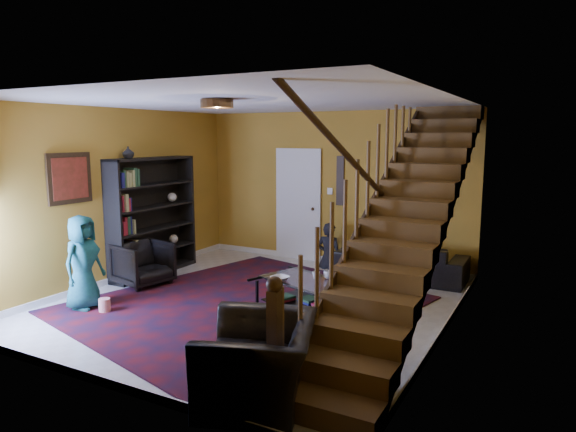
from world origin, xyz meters
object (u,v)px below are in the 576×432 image
(bookshelf, at_px, (153,218))
(coffee_table, at_px, (307,294))
(armchair_left, at_px, (143,264))
(sofa, at_px, (401,260))
(armchair_right, at_px, (259,362))

(bookshelf, height_order, coffee_table, bookshelf)
(armchair_left, height_order, coffee_table, armchair_left)
(armchair_left, bearing_deg, sofa, -43.32)
(sofa, bearing_deg, coffee_table, 74.47)
(bookshelf, distance_m, armchair_right, 4.83)
(armchair_left, xyz_separation_m, coffee_table, (2.88, 0.03, -0.08))
(armchair_right, bearing_deg, bookshelf, -147.34)
(armchair_left, xyz_separation_m, armchair_right, (3.50, -2.21, 0.01))
(armchair_left, bearing_deg, bookshelf, 42.02)
(coffee_table, bearing_deg, armchair_left, -179.32)
(bookshelf, distance_m, coffee_table, 3.36)
(armchair_left, relative_size, coffee_table, 0.55)
(armchair_left, bearing_deg, armchair_right, -109.39)
(sofa, xyz_separation_m, armchair_right, (0.00, -4.55, 0.06))
(armchair_right, bearing_deg, coffee_table, 174.65)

